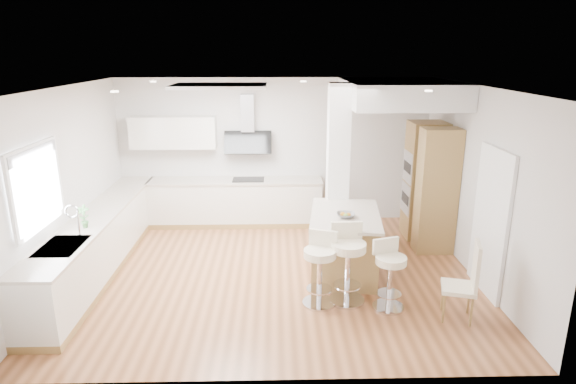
{
  "coord_description": "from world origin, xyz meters",
  "views": [
    {
      "loc": [
        0.04,
        -6.73,
        3.28
      ],
      "look_at": [
        0.22,
        0.4,
        1.18
      ],
      "focal_mm": 30.0,
      "sensor_mm": 36.0,
      "label": 1
    }
  ],
  "objects_px": {
    "bar_stool_a": "(320,265)",
    "bar_stool_b": "(348,259)",
    "peninsula": "(344,243)",
    "dining_chair": "(467,279)",
    "bar_stool_c": "(390,271)"
  },
  "relations": [
    {
      "from": "bar_stool_a",
      "to": "bar_stool_b",
      "type": "height_order",
      "value": "bar_stool_b"
    },
    {
      "from": "peninsula",
      "to": "dining_chair",
      "type": "xyz_separation_m",
      "value": [
        1.33,
        -1.42,
        0.09
      ]
    },
    {
      "from": "bar_stool_b",
      "to": "bar_stool_c",
      "type": "xyz_separation_m",
      "value": [
        0.52,
        -0.2,
        -0.08
      ]
    },
    {
      "from": "peninsula",
      "to": "bar_stool_b",
      "type": "bearing_deg",
      "value": -88.42
    },
    {
      "from": "bar_stool_c",
      "to": "peninsula",
      "type": "bearing_deg",
      "value": 93.38
    },
    {
      "from": "dining_chair",
      "to": "bar_stool_a",
      "type": "bearing_deg",
      "value": -177.86
    },
    {
      "from": "peninsula",
      "to": "bar_stool_c",
      "type": "bearing_deg",
      "value": -61.63
    },
    {
      "from": "bar_stool_c",
      "to": "bar_stool_b",
      "type": "bearing_deg",
      "value": 141.15
    },
    {
      "from": "bar_stool_a",
      "to": "dining_chair",
      "type": "bearing_deg",
      "value": 6.23
    },
    {
      "from": "peninsula",
      "to": "bar_stool_a",
      "type": "relative_size",
      "value": 1.65
    },
    {
      "from": "peninsula",
      "to": "dining_chair",
      "type": "distance_m",
      "value": 1.95
    },
    {
      "from": "peninsula",
      "to": "bar_stool_c",
      "type": "height_order",
      "value": "peninsula"
    },
    {
      "from": "bar_stool_a",
      "to": "dining_chair",
      "type": "xyz_separation_m",
      "value": [
        1.79,
        -0.44,
        -0.0
      ]
    },
    {
      "from": "bar_stool_a",
      "to": "dining_chair",
      "type": "height_order",
      "value": "dining_chair"
    },
    {
      "from": "bar_stool_b",
      "to": "bar_stool_c",
      "type": "distance_m",
      "value": 0.56
    }
  ]
}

